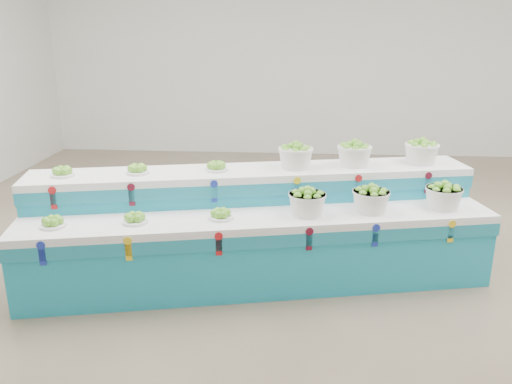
% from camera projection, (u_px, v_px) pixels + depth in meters
% --- Properties ---
extents(ground, '(10.00, 10.00, 0.00)m').
position_uv_depth(ground, '(325.00, 266.00, 5.37)').
color(ground, brown).
rests_on(ground, ground).
extents(back_wall, '(10.00, 0.00, 10.00)m').
position_uv_depth(back_wall, '(316.00, 47.00, 9.50)').
color(back_wall, silver).
rests_on(back_wall, ground).
extents(display_stand, '(4.52, 2.02, 1.02)m').
position_uv_depth(display_stand, '(256.00, 227.00, 5.02)').
color(display_stand, '#1E99B6').
rests_on(display_stand, ground).
extents(plate_lower_left, '(0.27, 0.27, 0.10)m').
position_uv_depth(plate_lower_left, '(53.00, 221.00, 4.45)').
color(plate_lower_left, white).
rests_on(plate_lower_left, display_stand).
extents(plate_lower_mid, '(0.27, 0.27, 0.10)m').
position_uv_depth(plate_lower_mid, '(135.00, 217.00, 4.54)').
color(plate_lower_mid, white).
rests_on(plate_lower_mid, display_stand).
extents(plate_lower_right, '(0.27, 0.27, 0.10)m').
position_uv_depth(plate_lower_right, '(221.00, 213.00, 4.64)').
color(plate_lower_right, white).
rests_on(plate_lower_right, display_stand).
extents(basket_lower_left, '(0.41, 0.41, 0.25)m').
position_uv_depth(basket_lower_left, '(307.00, 202.00, 4.71)').
color(basket_lower_left, silver).
rests_on(basket_lower_left, display_stand).
extents(basket_lower_mid, '(0.41, 0.41, 0.25)m').
position_uv_depth(basket_lower_mid, '(371.00, 199.00, 4.79)').
color(basket_lower_mid, silver).
rests_on(basket_lower_mid, display_stand).
extents(basket_lower_right, '(0.41, 0.41, 0.25)m').
position_uv_depth(basket_lower_right, '(444.00, 196.00, 4.88)').
color(basket_lower_right, silver).
rests_on(basket_lower_right, display_stand).
extents(plate_upper_left, '(0.27, 0.27, 0.10)m').
position_uv_depth(plate_upper_left, '(62.00, 171.00, 4.87)').
color(plate_upper_left, white).
rests_on(plate_upper_left, display_stand).
extents(plate_upper_mid, '(0.27, 0.27, 0.10)m').
position_uv_depth(plate_upper_mid, '(137.00, 168.00, 4.96)').
color(plate_upper_mid, white).
rests_on(plate_upper_mid, display_stand).
extents(plate_upper_right, '(0.27, 0.27, 0.10)m').
position_uv_depth(plate_upper_right, '(216.00, 166.00, 5.06)').
color(plate_upper_right, white).
rests_on(plate_upper_right, display_stand).
extents(basket_upper_left, '(0.41, 0.41, 0.25)m').
position_uv_depth(basket_upper_left, '(296.00, 156.00, 5.14)').
color(basket_upper_left, silver).
rests_on(basket_upper_left, display_stand).
extents(basket_upper_mid, '(0.41, 0.41, 0.25)m').
position_uv_depth(basket_upper_mid, '(354.00, 154.00, 5.21)').
color(basket_upper_mid, silver).
rests_on(basket_upper_mid, display_stand).
extents(basket_upper_right, '(0.41, 0.41, 0.25)m').
position_uv_depth(basket_upper_right, '(422.00, 151.00, 5.30)').
color(basket_upper_right, silver).
rests_on(basket_upper_right, display_stand).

